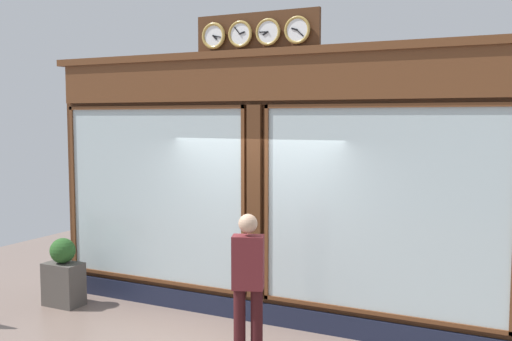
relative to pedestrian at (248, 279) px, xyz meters
The scene contains 4 objects.
shop_facade 1.63m from the pedestrian, 69.94° to the right, with size 6.80×0.42×4.16m.
pedestrian is the anchor object (origin of this frame).
planter_box 3.42m from the pedestrian, ahead, with size 0.56×0.36×0.64m, color #4C4742.
planter_shrub 3.36m from the pedestrian, ahead, with size 0.37×0.37×0.37m, color #285623.
Camera 1 is at (-3.48, 7.03, 2.79)m, focal length 41.31 mm.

